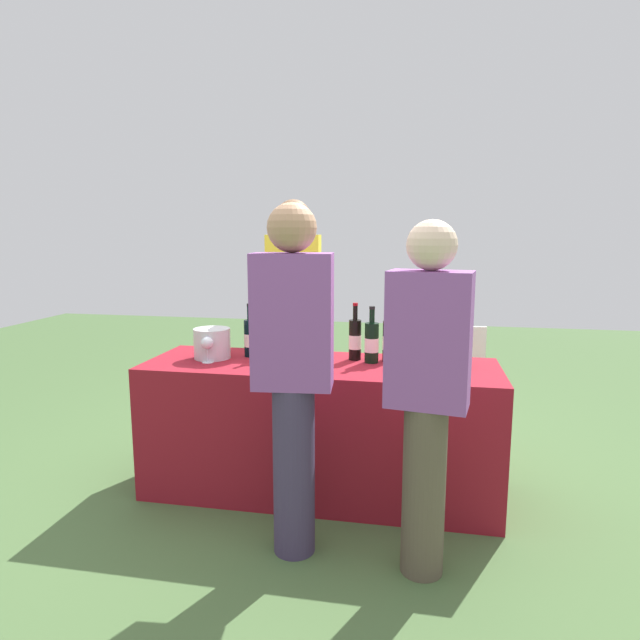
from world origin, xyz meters
name	(u,v)px	position (x,y,z in m)	size (l,w,h in m)	color
ground_plane	(320,490)	(0.00, 0.00, 0.00)	(12.00, 12.00, 0.00)	#476638
tasting_table	(320,428)	(0.00, 0.00, 0.38)	(1.99, 0.64, 0.76)	maroon
wine_bottle_0	(250,338)	(-0.44, 0.10, 0.88)	(0.07, 0.07, 0.32)	black
wine_bottle_1	(268,340)	(-0.32, 0.07, 0.87)	(0.07, 0.07, 0.31)	black
wine_bottle_2	(295,340)	(-0.17, 0.10, 0.87)	(0.08, 0.08, 0.31)	black
wine_bottle_3	(355,339)	(0.18, 0.14, 0.89)	(0.07, 0.07, 0.33)	black
wine_bottle_4	(372,342)	(0.28, 0.08, 0.88)	(0.08, 0.08, 0.32)	black
wine_bottle_5	(389,340)	(0.38, 0.15, 0.88)	(0.07, 0.07, 0.33)	black
wine_bottle_6	(461,344)	(0.78, 0.09, 0.89)	(0.07, 0.07, 0.33)	black
wine_glass_0	(207,344)	(-0.63, -0.09, 0.87)	(0.07, 0.07, 0.15)	silver
wine_glass_1	(268,347)	(-0.28, -0.08, 0.86)	(0.06, 0.06, 0.14)	silver
wine_glass_2	(323,354)	(0.05, -0.17, 0.86)	(0.07, 0.07, 0.14)	silver
ice_bucket	(212,343)	(-0.65, 0.02, 0.85)	(0.21, 0.21, 0.18)	silver
server_pouring	(294,314)	(-0.29, 0.59, 0.96)	(0.37, 0.23, 1.71)	brown
guest_0	(293,367)	(-0.01, -0.61, 0.90)	(0.37, 0.23, 1.63)	#3F3351
guest_1	(427,386)	(0.59, -0.66, 0.85)	(0.37, 0.24, 1.55)	brown
menu_board	(448,383)	(0.76, 0.98, 0.42)	(0.51, 0.03, 0.84)	white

